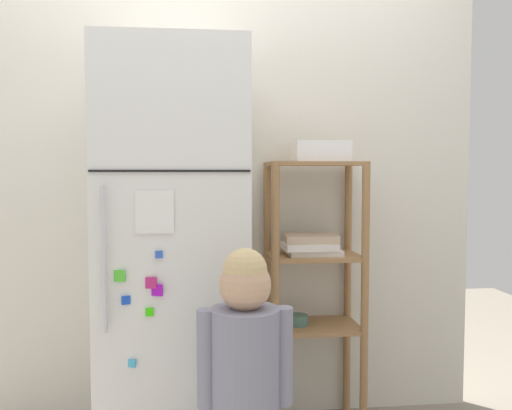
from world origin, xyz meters
TOP-DOWN VIEW (x-y plane):
  - kitchen_wall_back at (0.00, 0.38)m, footprint 2.62×0.03m
  - refrigerator at (-0.17, 0.02)m, footprint 0.58×0.70m
  - child_standing at (0.08, -0.55)m, footprint 0.31×0.23m
  - pantry_shelf_unit at (0.46, 0.20)m, footprint 0.44×0.31m
  - fruit_bin at (0.50, 0.20)m, footprint 0.25×0.18m

SIDE VIEW (x-z plane):
  - child_standing at x=0.08m, z-range 0.10..1.07m
  - pantry_shelf_unit at x=0.46m, z-range 0.14..1.40m
  - refrigerator at x=-0.17m, z-range 0.00..1.72m
  - kitchen_wall_back at x=0.00m, z-range 0.00..2.22m
  - fruit_bin at x=0.50m, z-range 1.25..1.35m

